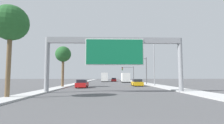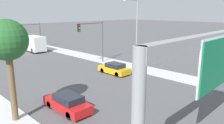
% 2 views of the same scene
% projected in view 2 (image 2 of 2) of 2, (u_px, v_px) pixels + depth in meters
% --- Properties ---
extents(sidewalk_right, '(3.00, 120.00, 0.15)m').
position_uv_depth(sidewalk_right, '(41.00, 46.00, 50.38)').
color(sidewalk_right, '#BCBCBC').
rests_on(sidewalk_right, ground).
extents(sign_gantry, '(16.95, 0.73, 6.75)m').
position_uv_depth(sign_gantry, '(220.00, 57.00, 13.83)').
color(sign_gantry, gray).
rests_on(sign_gantry, ground).
extents(car_near_left, '(1.78, 4.57, 1.42)m').
position_uv_depth(car_near_left, '(67.00, 103.00, 17.77)').
color(car_near_left, red).
rests_on(car_near_left, ground).
extents(car_mid_right, '(1.87, 4.27, 1.42)m').
position_uv_depth(car_mid_right, '(114.00, 69.00, 28.34)').
color(car_mid_right, gold).
rests_on(car_mid_right, ground).
extents(truck_box_secondary, '(2.47, 7.48, 3.11)m').
position_uv_depth(truck_box_secondary, '(32.00, 44.00, 43.80)').
color(truck_box_secondary, navy).
rests_on(truck_box_secondary, ground).
extents(traffic_light_near_intersection, '(4.95, 0.32, 6.52)m').
position_uv_depth(traffic_light_near_intersection, '(95.00, 35.00, 32.57)').
color(traffic_light_near_intersection, '#4C4C4F').
rests_on(traffic_light_near_intersection, ground).
extents(traffic_light_mid_block, '(4.42, 0.32, 5.52)m').
position_uv_depth(traffic_light_mid_block, '(33.00, 31.00, 46.45)').
color(traffic_light_mid_block, '#4C4C4F').
rests_on(traffic_light_mid_block, ground).
extents(palm_tree_background, '(2.85, 2.85, 7.48)m').
position_uv_depth(palm_tree_background, '(7.00, 42.00, 14.85)').
color(palm_tree_background, brown).
rests_on(palm_tree_background, ground).
extents(street_lamp_right, '(2.65, 0.28, 9.49)m').
position_uv_depth(street_lamp_right, '(135.00, 30.00, 28.72)').
color(street_lamp_right, gray).
rests_on(street_lamp_right, ground).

